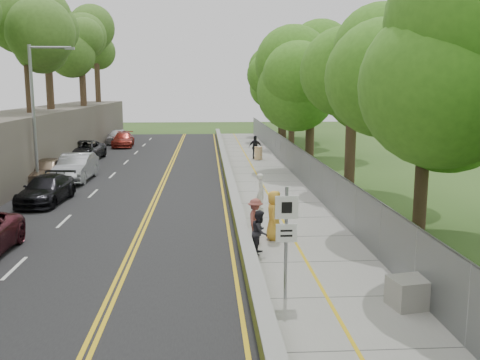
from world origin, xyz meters
name	(u,v)px	position (x,y,z in m)	size (l,w,h in m)	color
ground	(240,265)	(0.00, 0.00, 0.00)	(140.00, 140.00, 0.00)	#33511E
road	(134,183)	(-5.40, 15.00, 0.02)	(11.20, 66.00, 0.04)	black
sidewalk	(267,182)	(2.55, 15.00, 0.03)	(4.20, 66.00, 0.05)	gray
jersey_barrier	(229,178)	(0.25, 15.00, 0.30)	(0.42, 66.00, 0.60)	#C9EB3D
chainlink_fence	(301,166)	(4.65, 15.00, 1.00)	(0.04, 66.00, 2.00)	slate
trees_fenceside	(343,65)	(7.00, 15.00, 7.00)	(7.00, 66.00, 14.00)	#468721
streetlight	(37,106)	(-10.46, 14.00, 4.64)	(2.52, 0.22, 8.00)	gray
signpost	(286,231)	(1.05, -3.02, 1.96)	(0.62, 0.09, 3.10)	gray
construction_barrel	(258,153)	(3.00, 24.83, 0.56)	(0.62, 0.62, 1.02)	orange
concrete_block	(412,292)	(4.30, -3.72, 0.43)	(1.15, 0.86, 0.77)	gray
car_3	(46,190)	(-9.00, 9.78, 0.71)	(1.87, 4.61, 1.34)	black
car_4	(46,170)	(-10.60, 15.37, 0.80)	(1.80, 4.47, 1.52)	gray
car_5	(76,167)	(-9.03, 16.08, 0.86)	(1.74, 5.00, 1.65)	#A3A6AB
car_6	(84,151)	(-10.60, 25.25, 0.80)	(2.53, 5.48, 1.52)	black
car_7	(123,140)	(-9.00, 34.63, 0.72)	(1.90, 4.68, 1.36)	maroon
car_8	(118,136)	(-9.99, 37.57, 0.78)	(1.74, 4.32, 1.47)	silver
painter_0	(274,215)	(1.45, 2.68, 0.99)	(0.91, 0.59, 1.87)	gold
painter_1	(261,192)	(1.45, 7.62, 0.91)	(0.62, 0.41, 1.71)	white
painter_2	(260,232)	(0.75, 1.00, 0.81)	(0.74, 0.58, 1.52)	#232128
painter_3	(255,219)	(0.75, 2.72, 0.84)	(1.02, 0.59, 1.58)	#934840
person_far	(255,147)	(2.80, 25.33, 0.97)	(1.08, 0.45, 1.84)	black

